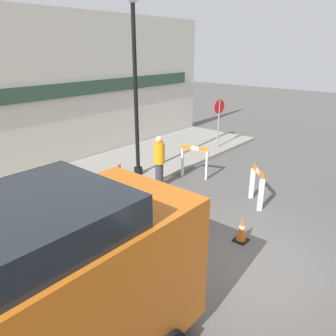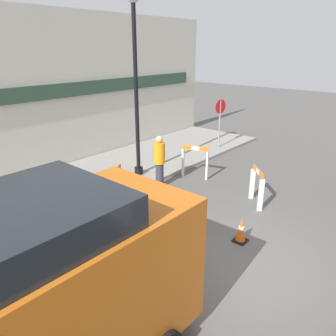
{
  "view_description": "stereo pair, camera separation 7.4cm",
  "coord_description": "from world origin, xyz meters",
  "px_view_note": "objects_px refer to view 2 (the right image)",
  "views": [
    {
      "loc": [
        -5.45,
        -2.28,
        4.26
      ],
      "look_at": [
        1.22,
        3.4,
        1.0
      ],
      "focal_mm": 35.0,
      "sensor_mm": 36.0,
      "label": 1
    },
    {
      "loc": [
        -5.4,
        -2.34,
        4.26
      ],
      "look_at": [
        1.22,
        3.4,
        1.0
      ],
      "focal_mm": 35.0,
      "sensor_mm": 36.0,
      "label": 2
    }
  ],
  "objects_px": {
    "streetlamp_post": "(135,63)",
    "work_van": "(11,311)",
    "person_worker": "(160,160)",
    "stop_sign": "(220,116)"
  },
  "relations": [
    {
      "from": "streetlamp_post",
      "to": "person_worker",
      "type": "bearing_deg",
      "value": -97.16
    },
    {
      "from": "stop_sign",
      "to": "work_van",
      "type": "xyz_separation_m",
      "value": [
        -10.84,
        -4.14,
        -0.04
      ]
    },
    {
      "from": "streetlamp_post",
      "to": "work_van",
      "type": "bearing_deg",
      "value": -144.66
    },
    {
      "from": "streetlamp_post",
      "to": "work_van",
      "type": "height_order",
      "value": "streetlamp_post"
    },
    {
      "from": "work_van",
      "to": "person_worker",
      "type": "bearing_deg",
      "value": 28.6
    },
    {
      "from": "stop_sign",
      "to": "person_worker",
      "type": "bearing_deg",
      "value": 20.57
    },
    {
      "from": "person_worker",
      "to": "streetlamp_post",
      "type": "bearing_deg",
      "value": -164.2
    },
    {
      "from": "stop_sign",
      "to": "person_worker",
      "type": "relative_size",
      "value": 1.23
    },
    {
      "from": "streetlamp_post",
      "to": "person_worker",
      "type": "xyz_separation_m",
      "value": [
        -0.14,
        -1.11,
        -2.88
      ]
    },
    {
      "from": "streetlamp_post",
      "to": "stop_sign",
      "type": "relative_size",
      "value": 2.78
    }
  ]
}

